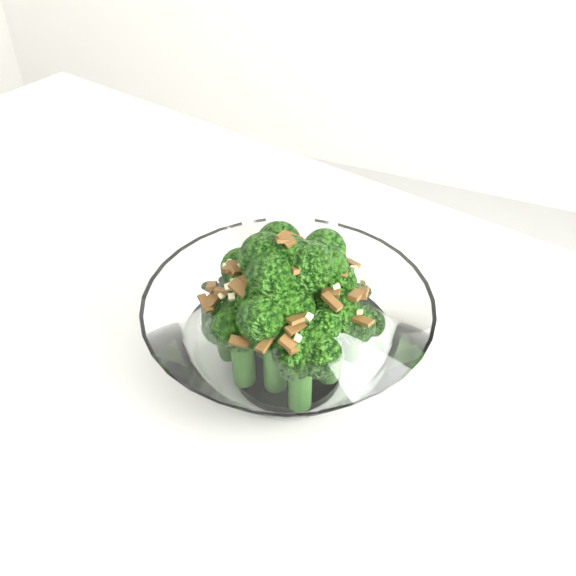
% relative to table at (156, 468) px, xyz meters
% --- Properties ---
extents(table, '(1.35, 1.05, 0.75)m').
position_rel_table_xyz_m(table, '(0.00, 0.00, 0.00)').
color(table, white).
rests_on(table, ground).
extents(broccoli_dish, '(0.21, 0.21, 0.14)m').
position_rel_table_xyz_m(broccoli_dish, '(0.08, 0.08, 0.12)').
color(broccoli_dish, white).
rests_on(broccoli_dish, table).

